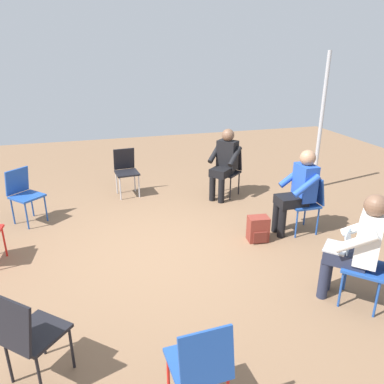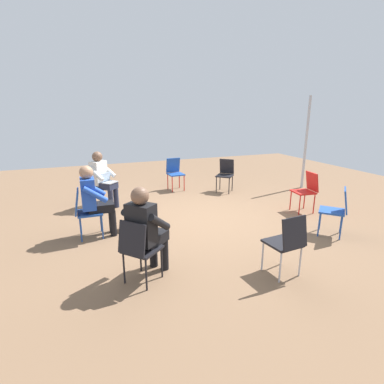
{
  "view_description": "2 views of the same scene",
  "coord_description": "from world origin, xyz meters",
  "px_view_note": "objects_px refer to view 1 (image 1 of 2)",
  "views": [
    {
      "loc": [
        -0.76,
        -4.3,
        2.54
      ],
      "look_at": [
        0.4,
        -0.28,
        0.93
      ],
      "focal_mm": 35.0,
      "sensor_mm": 36.0,
      "label": 1
    },
    {
      "loc": [
        2.29,
        5.13,
        2.13
      ],
      "look_at": [
        0.26,
        -0.08,
        0.57
      ],
      "focal_mm": 28.0,
      "sensor_mm": 36.0,
      "label": 2
    }
  ],
  "objects_px": {
    "chair_southeast": "(373,264)",
    "person_with_laptop": "(358,243)",
    "chair_east": "(307,200)",
    "chair_northeast": "(229,169)",
    "chair_northwest": "(24,192)",
    "chair_south": "(200,364)",
    "backpack_near_laptop_user": "(258,230)",
    "person_in_black": "(225,160)",
    "chair_southwest": "(28,333)",
    "chair_north": "(126,169)",
    "person_in_blue": "(299,188)"
  },
  "relations": [
    {
      "from": "person_in_blue",
      "to": "backpack_near_laptop_user",
      "type": "height_order",
      "value": "person_in_blue"
    },
    {
      "from": "chair_northeast",
      "to": "chair_northwest",
      "type": "distance_m",
      "value": 3.46
    },
    {
      "from": "person_with_laptop",
      "to": "backpack_near_laptop_user",
      "type": "xyz_separation_m",
      "value": [
        -0.36,
        1.5,
        -0.53
      ]
    },
    {
      "from": "person_with_laptop",
      "to": "chair_northeast",
      "type": "bearing_deg",
      "value": 47.54
    },
    {
      "from": "person_with_laptop",
      "to": "chair_southeast",
      "type": "bearing_deg",
      "value": -90.0
    },
    {
      "from": "chair_east",
      "to": "person_with_laptop",
      "type": "distance_m",
      "value": 1.66
    },
    {
      "from": "chair_southeast",
      "to": "chair_south",
      "type": "xyz_separation_m",
      "value": [
        -2.06,
        -0.74,
        0.0
      ]
    },
    {
      "from": "chair_north",
      "to": "chair_south",
      "type": "distance_m",
      "value": 4.69
    },
    {
      "from": "chair_east",
      "to": "chair_north",
      "type": "relative_size",
      "value": 1.0
    },
    {
      "from": "chair_southeast",
      "to": "chair_northwest",
      "type": "distance_m",
      "value": 4.87
    },
    {
      "from": "chair_northwest",
      "to": "person_in_blue",
      "type": "bearing_deg",
      "value": 116.65
    },
    {
      "from": "chair_northeast",
      "to": "chair_southwest",
      "type": "relative_size",
      "value": 1.0
    },
    {
      "from": "chair_east",
      "to": "chair_south",
      "type": "xyz_separation_m",
      "value": [
        -2.38,
        -2.46,
        0.0
      ]
    },
    {
      "from": "chair_north",
      "to": "chair_northwest",
      "type": "relative_size",
      "value": 1.0
    },
    {
      "from": "chair_north",
      "to": "chair_south",
      "type": "xyz_separation_m",
      "value": [
        -0.03,
        -4.69,
        0.0
      ]
    },
    {
      "from": "backpack_near_laptop_user",
      "to": "person_in_black",
      "type": "bearing_deg",
      "value": 85.76
    },
    {
      "from": "chair_north",
      "to": "person_in_blue",
      "type": "height_order",
      "value": "person_in_blue"
    },
    {
      "from": "chair_northwest",
      "to": "person_in_black",
      "type": "relative_size",
      "value": 0.69
    },
    {
      "from": "chair_east",
      "to": "person_with_laptop",
      "type": "height_order",
      "value": "person_with_laptop"
    },
    {
      "from": "chair_east",
      "to": "chair_southeast",
      "type": "height_order",
      "value": "same"
    },
    {
      "from": "chair_northwest",
      "to": "person_in_black",
      "type": "height_order",
      "value": "person_in_black"
    },
    {
      "from": "backpack_near_laptop_user",
      "to": "chair_southwest",
      "type": "bearing_deg",
      "value": -148.34
    },
    {
      "from": "chair_northeast",
      "to": "chair_southwest",
      "type": "distance_m",
      "value": 4.64
    },
    {
      "from": "chair_northeast",
      "to": "chair_north",
      "type": "relative_size",
      "value": 1.0
    },
    {
      "from": "person_in_blue",
      "to": "person_in_black",
      "type": "xyz_separation_m",
      "value": [
        -0.51,
        1.61,
        0.0
      ]
    },
    {
      "from": "chair_southwest",
      "to": "chair_north",
      "type": "height_order",
      "value": "same"
    },
    {
      "from": "chair_south",
      "to": "chair_northwest",
      "type": "bearing_deg",
      "value": 109.07
    },
    {
      "from": "person_in_blue",
      "to": "backpack_near_laptop_user",
      "type": "distance_m",
      "value": 0.84
    },
    {
      "from": "chair_east",
      "to": "chair_northwest",
      "type": "relative_size",
      "value": 1.0
    },
    {
      "from": "chair_southeast",
      "to": "person_with_laptop",
      "type": "bearing_deg",
      "value": 90.0
    },
    {
      "from": "person_with_laptop",
      "to": "backpack_near_laptop_user",
      "type": "relative_size",
      "value": 3.44
    },
    {
      "from": "backpack_near_laptop_user",
      "to": "chair_north",
      "type": "bearing_deg",
      "value": 123.74
    },
    {
      "from": "chair_northeast",
      "to": "chair_southeast",
      "type": "height_order",
      "value": "same"
    },
    {
      "from": "chair_southeast",
      "to": "backpack_near_laptop_user",
      "type": "height_order",
      "value": "chair_southeast"
    },
    {
      "from": "chair_south",
      "to": "backpack_near_laptop_user",
      "type": "bearing_deg",
      "value": 52.98
    },
    {
      "from": "person_in_black",
      "to": "chair_southwest",
      "type": "bearing_deg",
      "value": 98.57
    },
    {
      "from": "chair_north",
      "to": "backpack_near_laptop_user",
      "type": "relative_size",
      "value": 2.36
    },
    {
      "from": "chair_northwest",
      "to": "person_in_blue",
      "type": "height_order",
      "value": "person_in_blue"
    },
    {
      "from": "chair_northeast",
      "to": "person_in_blue",
      "type": "bearing_deg",
      "value": 151.57
    },
    {
      "from": "backpack_near_laptop_user",
      "to": "chair_south",
      "type": "bearing_deg",
      "value": -123.75
    },
    {
      "from": "chair_southeast",
      "to": "person_with_laptop",
      "type": "height_order",
      "value": "person_with_laptop"
    },
    {
      "from": "chair_southeast",
      "to": "chair_northwest",
      "type": "bearing_deg",
      "value": 94.69
    },
    {
      "from": "chair_southeast",
      "to": "backpack_near_laptop_user",
      "type": "distance_m",
      "value": 1.73
    },
    {
      "from": "chair_southwest",
      "to": "person_in_black",
      "type": "relative_size",
      "value": 0.69
    },
    {
      "from": "chair_east",
      "to": "chair_northeast",
      "type": "distance_m",
      "value": 1.81
    },
    {
      "from": "person_in_black",
      "to": "chair_east",
      "type": "bearing_deg",
      "value": 161.75
    },
    {
      "from": "chair_northwest",
      "to": "chair_south",
      "type": "bearing_deg",
      "value": 70.01
    },
    {
      "from": "chair_east",
      "to": "chair_north",
      "type": "height_order",
      "value": "same"
    },
    {
      "from": "chair_north",
      "to": "person_in_black",
      "type": "xyz_separation_m",
      "value": [
        1.68,
        -0.63,
        0.2
      ]
    },
    {
      "from": "chair_south",
      "to": "person_in_blue",
      "type": "distance_m",
      "value": 3.32
    }
  ]
}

